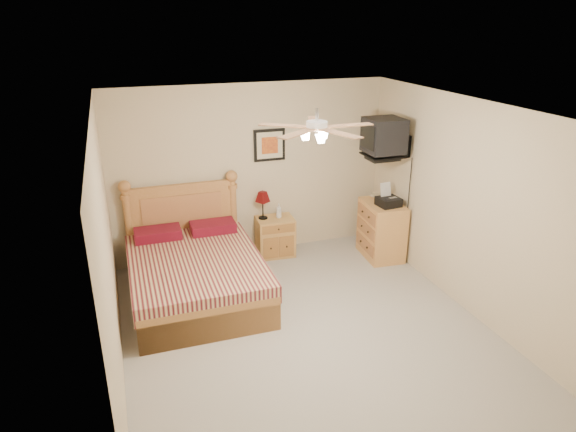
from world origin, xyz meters
name	(u,v)px	position (x,y,z in m)	size (l,w,h in m)	color
floor	(306,330)	(0.00, 0.00, 0.00)	(4.50, 4.50, 0.00)	gray
ceiling	(309,109)	(0.00, 0.00, 2.50)	(4.00, 4.50, 0.04)	white
wall_back	(251,171)	(0.00, 2.25, 1.25)	(4.00, 0.04, 2.50)	#C7B492
wall_front	(429,353)	(0.00, -2.25, 1.25)	(4.00, 0.04, 2.50)	#C7B492
wall_left	(108,256)	(-2.00, 0.00, 1.25)	(0.04, 4.50, 2.50)	#C7B492
wall_right	(467,207)	(2.00, 0.00, 1.25)	(0.04, 4.50, 2.50)	#C7B492
bed	(194,250)	(-1.05, 1.12, 0.66)	(1.56, 2.05, 1.33)	#A67033
nightstand	(275,236)	(0.27, 2.00, 0.29)	(0.54, 0.40, 0.58)	#AF8138
table_lamp	(263,205)	(0.11, 2.06, 0.79)	(0.22, 0.22, 0.41)	#500A0B
lotion_bottle	(279,211)	(0.33, 2.01, 0.69)	(0.08, 0.08, 0.21)	silver
framed_picture	(269,145)	(0.27, 2.23, 1.62)	(0.46, 0.04, 0.46)	black
dresser	(382,230)	(1.73, 1.45, 0.42)	(0.49, 0.71, 0.83)	#BD8149
fax_machine	(389,195)	(1.74, 1.33, 0.99)	(0.30, 0.31, 0.31)	black
magazine_lower	(375,198)	(1.71, 1.66, 0.85)	(0.19, 0.25, 0.02)	beige
magazine_upper	(374,196)	(1.70, 1.69, 0.87)	(0.18, 0.24, 0.02)	gray
wall_tv	(394,137)	(1.75, 1.34, 1.81)	(0.56, 0.46, 0.58)	black
ceiling_fan	(317,128)	(0.00, -0.20, 2.36)	(1.14, 1.14, 0.28)	white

